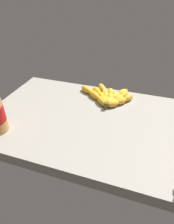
% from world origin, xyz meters
% --- Properties ---
extents(ground_plane, '(0.95, 0.58, 0.05)m').
position_xyz_m(ground_plane, '(0.00, 0.00, -0.02)').
color(ground_plane, gray).
extents(banana_bunch, '(0.29, 0.22, 0.03)m').
position_xyz_m(banana_bunch, '(0.02, 0.18, 0.02)').
color(banana_bunch, gold).
rests_on(banana_bunch, ground_plane).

